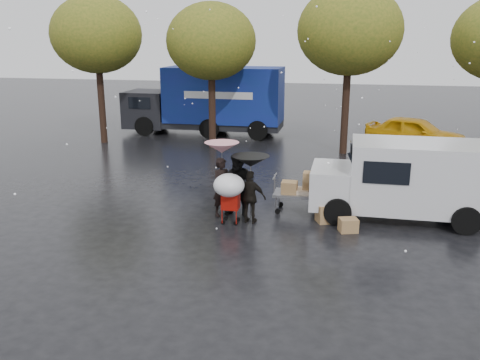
% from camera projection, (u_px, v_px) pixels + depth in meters
% --- Properties ---
extents(ground, '(90.00, 90.00, 0.00)m').
position_uv_depth(ground, '(242.00, 229.00, 13.69)').
color(ground, black).
rests_on(ground, ground).
extents(person_pink, '(0.72, 0.73, 1.71)m').
position_uv_depth(person_pink, '(222.00, 187.00, 14.51)').
color(person_pink, black).
rests_on(person_pink, ground).
extents(person_middle, '(1.02, 0.87, 1.86)m').
position_uv_depth(person_middle, '(239.00, 186.00, 14.37)').
color(person_middle, black).
rests_on(person_middle, ground).
extents(person_black, '(0.91, 0.47, 1.49)m').
position_uv_depth(person_black, '(251.00, 197.00, 13.95)').
color(person_black, black).
rests_on(person_black, ground).
extents(umbrella_pink, '(0.98, 0.98, 2.15)m').
position_uv_depth(umbrella_pink, '(222.00, 148.00, 14.20)').
color(umbrella_pink, '#4C4C4C').
rests_on(umbrella_pink, ground).
extents(umbrella_black, '(1.03, 1.03, 1.91)m').
position_uv_depth(umbrella_black, '(251.00, 161.00, 13.68)').
color(umbrella_black, '#4C4C4C').
rests_on(umbrella_black, ground).
extents(vendor_cart, '(1.52, 0.80, 1.27)m').
position_uv_depth(vendor_cart, '(303.00, 188.00, 14.81)').
color(vendor_cart, slate).
rests_on(vendor_cart, ground).
extents(shopping_cart, '(0.84, 0.84, 1.46)m').
position_uv_depth(shopping_cart, '(229.00, 188.00, 13.69)').
color(shopping_cart, '#A51109').
rests_on(shopping_cart, ground).
extents(white_van, '(4.91, 2.18, 2.20)m').
position_uv_depth(white_van, '(406.00, 179.00, 14.23)').
color(white_van, silver).
rests_on(white_van, ground).
extents(blue_truck, '(8.30, 2.60, 3.50)m').
position_uv_depth(blue_truck, '(209.00, 101.00, 26.56)').
color(blue_truck, navy).
rests_on(blue_truck, ground).
extents(box_ground_near, '(0.68, 0.62, 0.50)m').
position_uv_depth(box_ground_near, '(327.00, 213.00, 14.15)').
color(box_ground_near, olive).
rests_on(box_ground_near, ground).
extents(box_ground_far, '(0.56, 0.50, 0.37)m').
position_uv_depth(box_ground_far, '(348.00, 225.00, 13.45)').
color(box_ground_far, olive).
rests_on(box_ground_far, ground).
extents(yellow_taxi, '(4.78, 3.23, 1.51)m').
position_uv_depth(yellow_taxi, '(415.00, 133.00, 23.15)').
color(yellow_taxi, '#DC9C0B').
rests_on(yellow_taxi, ground).
extents(tree_row, '(21.60, 4.40, 7.12)m').
position_uv_depth(tree_row, '(279.00, 36.00, 21.83)').
color(tree_row, black).
rests_on(tree_row, ground).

